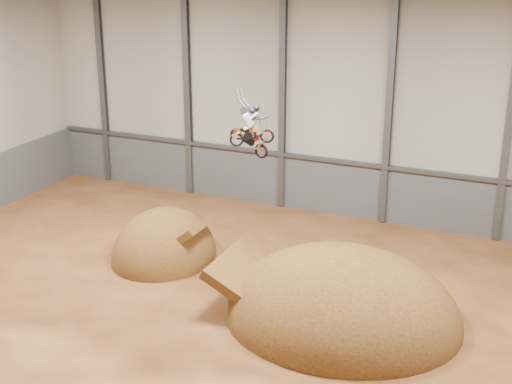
% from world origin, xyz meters
% --- Properties ---
extents(floor, '(40.00, 40.00, 0.00)m').
position_xyz_m(floor, '(0.00, 0.00, 0.00)').
color(floor, '#502B15').
rests_on(floor, ground).
extents(back_wall, '(40.00, 0.10, 14.00)m').
position_xyz_m(back_wall, '(0.00, 15.00, 7.00)').
color(back_wall, '#A7A294').
rests_on(back_wall, ground).
extents(ceiling, '(40.00, 40.00, 0.00)m').
position_xyz_m(ceiling, '(0.00, 0.00, 14.00)').
color(ceiling, black).
rests_on(ceiling, back_wall).
extents(lower_band_back, '(39.80, 0.18, 3.50)m').
position_xyz_m(lower_band_back, '(0.00, 14.90, 1.75)').
color(lower_band_back, '#4E5156').
rests_on(lower_band_back, ground).
extents(steel_rail, '(39.80, 0.35, 0.20)m').
position_xyz_m(steel_rail, '(0.00, 14.75, 3.55)').
color(steel_rail, '#47494F').
rests_on(steel_rail, lower_band_back).
extents(steel_column_0, '(0.40, 0.36, 13.90)m').
position_xyz_m(steel_column_0, '(-16.67, 14.80, 7.00)').
color(steel_column_0, '#47494F').
rests_on(steel_column_0, ground).
extents(steel_column_1, '(0.40, 0.36, 13.90)m').
position_xyz_m(steel_column_1, '(-10.00, 14.80, 7.00)').
color(steel_column_1, '#47494F').
rests_on(steel_column_1, ground).
extents(steel_column_2, '(0.40, 0.36, 13.90)m').
position_xyz_m(steel_column_2, '(-3.33, 14.80, 7.00)').
color(steel_column_2, '#47494F').
rests_on(steel_column_2, ground).
extents(steel_column_3, '(0.40, 0.36, 13.90)m').
position_xyz_m(steel_column_3, '(3.33, 14.80, 7.00)').
color(steel_column_3, '#47494F').
rests_on(steel_column_3, ground).
extents(steel_column_4, '(0.40, 0.36, 13.90)m').
position_xyz_m(steel_column_4, '(10.00, 14.80, 7.00)').
color(steel_column_4, '#47494F').
rests_on(steel_column_4, ground).
extents(takeoff_ramp, '(5.48, 6.32, 5.48)m').
position_xyz_m(takeoff_ramp, '(-6.18, 4.92, 0.00)').
color(takeoff_ramp, '#412710').
rests_on(takeoff_ramp, ground).
extents(landing_ramp, '(10.93, 9.67, 6.31)m').
position_xyz_m(landing_ramp, '(4.59, 2.50, 0.00)').
color(landing_ramp, '#412710').
rests_on(landing_ramp, ground).
extents(fmx_rider_a, '(2.33, 1.60, 2.05)m').
position_xyz_m(fmx_rider_a, '(-0.08, 3.07, 8.46)').
color(fmx_rider_a, orange).
extents(fmx_rider_b, '(3.66, 1.47, 3.32)m').
position_xyz_m(fmx_rider_b, '(-0.54, 3.42, 8.42)').
color(fmx_rider_b, '#B02114').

